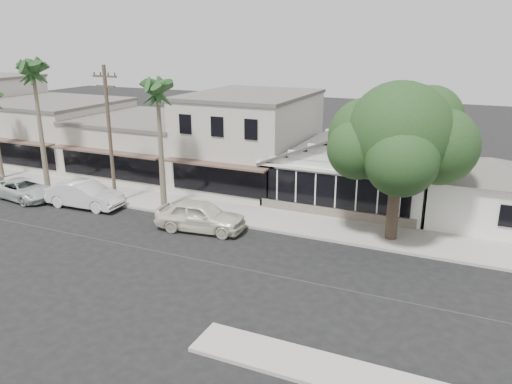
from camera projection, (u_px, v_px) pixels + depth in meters
The scene contains 14 objects.
ground at pixel (191, 258), 25.01m from camera, with size 140.00×140.00×0.00m, color black.
sidewalk_north at pixel (142, 198), 34.01m from camera, with size 90.00×3.50×0.15m, color #9E9991.
corner_shop at pixel (353, 163), 33.10m from camera, with size 10.40×8.60×5.10m.
side_cottage at pixel (485, 199), 29.35m from camera, with size 6.00×6.00×3.00m, color white.
row_building_near at pixel (250, 141), 36.96m from camera, with size 8.00×10.00×6.50m, color beige.
row_building_midnear at pixel (151, 146), 40.85m from camera, with size 10.00×10.00×4.20m, color beige.
row_building_midfar at pixel (54, 131), 44.88m from camera, with size 11.00×10.00×5.00m, color beige.
utility_pole at pixel (110, 133), 31.65m from camera, with size 1.80×0.24×9.00m.
car_0 at pixel (200, 216), 28.39m from camera, with size 2.08×5.18×1.76m, color silver.
car_1 at pixel (85, 194), 32.30m from camera, with size 1.81×5.18×1.71m, color silver.
car_2 at pixel (24, 189), 33.93m from camera, with size 2.29×4.96×1.38m, color #B1BFBA.
shade_tree at pixel (399, 137), 25.78m from camera, with size 7.74×7.00×8.59m.
palm_east at pixel (157, 91), 29.87m from camera, with size 3.37×3.37×8.77m.
palm_mid at pixel (33, 73), 33.70m from camera, with size 3.42×3.42×9.65m.
Camera 1 is at (12.43, -19.48, 10.63)m, focal length 35.00 mm.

